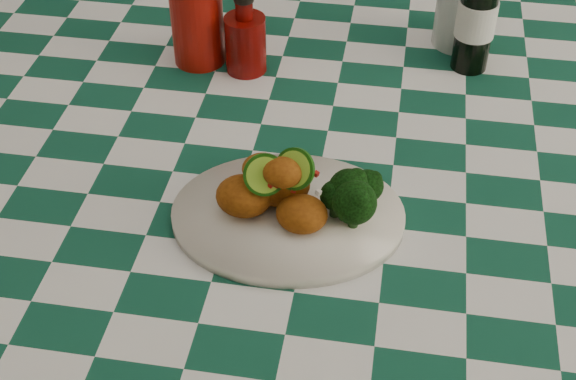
% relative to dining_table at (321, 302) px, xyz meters
% --- Properties ---
extents(dining_table, '(1.66, 1.06, 0.79)m').
position_rel_dining_table_xyz_m(dining_table, '(0.00, 0.00, 0.00)').
color(dining_table, '#104834').
rests_on(dining_table, ground).
extents(plate, '(0.33, 0.27, 0.02)m').
position_rel_dining_table_xyz_m(plate, '(-0.03, -0.20, 0.40)').
color(plate, silver).
rests_on(plate, dining_table).
extents(fried_chicken_pile, '(0.14, 0.10, 0.09)m').
position_rel_dining_table_xyz_m(fried_chicken_pile, '(-0.03, -0.20, 0.46)').
color(fried_chicken_pile, '#954A0E').
rests_on(fried_chicken_pile, plate).
extents(broccoli_side, '(0.09, 0.09, 0.07)m').
position_rel_dining_table_xyz_m(broccoli_side, '(0.05, -0.19, 0.44)').
color(broccoli_side, black).
rests_on(broccoli_side, plate).
extents(red_tumbler, '(0.11, 0.11, 0.15)m').
position_rel_dining_table_xyz_m(red_tumbler, '(-0.24, 0.16, 0.47)').
color(red_tumbler, '#940F08').
rests_on(red_tumbler, dining_table).
extents(ketchup_bottle, '(0.08, 0.08, 0.14)m').
position_rel_dining_table_xyz_m(ketchup_bottle, '(-0.16, 0.15, 0.46)').
color(ketchup_bottle, '#5D0704').
rests_on(ketchup_bottle, dining_table).
extents(mason_jar, '(0.10, 0.10, 0.13)m').
position_rel_dining_table_xyz_m(mason_jar, '(0.19, 0.29, 0.46)').
color(mason_jar, '#B2BCBA').
rests_on(mason_jar, dining_table).
extents(beer_bottle, '(0.07, 0.07, 0.22)m').
position_rel_dining_table_xyz_m(beer_bottle, '(0.21, 0.21, 0.50)').
color(beer_bottle, black).
rests_on(beer_bottle, dining_table).
extents(wooden_chair_left, '(0.49, 0.50, 0.87)m').
position_rel_dining_table_xyz_m(wooden_chair_left, '(-0.46, 0.76, 0.04)').
color(wooden_chair_left, '#472814').
rests_on(wooden_chair_left, ground).
extents(wooden_chair_right, '(0.55, 0.56, 0.89)m').
position_rel_dining_table_xyz_m(wooden_chair_right, '(0.24, 0.70, 0.05)').
color(wooden_chair_right, '#472814').
rests_on(wooden_chair_right, ground).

